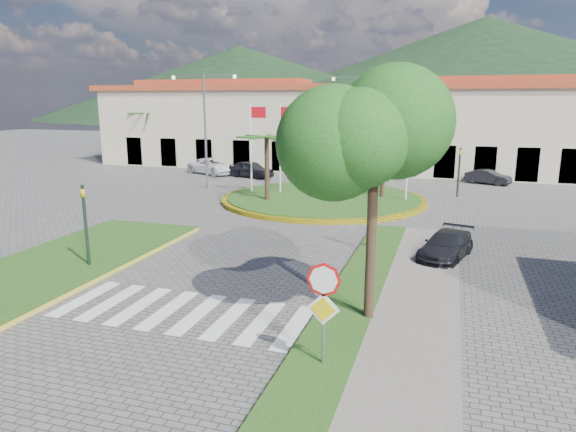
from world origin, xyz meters
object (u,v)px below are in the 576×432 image
(roundabout_island, at_px, (323,198))
(car_dark_a, at_px, (251,169))
(deciduous_tree, at_px, (375,139))
(white_van, at_px, (212,166))
(car_side_right, at_px, (446,246))
(stop_sign, at_px, (324,299))
(car_dark_b, at_px, (488,177))

(roundabout_island, height_order, car_dark_a, roundabout_island)
(car_dark_a, bearing_deg, deciduous_tree, -134.14)
(deciduous_tree, relative_size, car_dark_a, 1.73)
(white_van, relative_size, car_side_right, 1.27)
(roundabout_island, height_order, stop_sign, roundabout_island)
(white_van, bearing_deg, deciduous_tree, -121.77)
(white_van, bearing_deg, car_dark_b, -62.16)
(car_side_right, bearing_deg, roundabout_island, 141.29)
(deciduous_tree, relative_size, car_side_right, 1.83)
(car_dark_a, distance_m, car_dark_b, 18.33)
(stop_sign, bearing_deg, car_dark_a, 114.71)
(car_dark_b, bearing_deg, white_van, 115.45)
(stop_sign, relative_size, car_dark_a, 0.67)
(white_van, height_order, car_dark_a, car_dark_a)
(car_dark_b, distance_m, car_side_right, 20.47)
(deciduous_tree, bearing_deg, car_dark_b, 80.18)
(stop_sign, height_order, car_dark_b, stop_sign)
(car_dark_b, bearing_deg, stop_sign, -168.10)
(deciduous_tree, xyz_separation_m, car_dark_b, (4.70, 27.16, -4.63))
(roundabout_island, height_order, deciduous_tree, deciduous_tree)
(deciduous_tree, xyz_separation_m, white_van, (-17.37, 25.77, -4.52))
(roundabout_island, distance_m, white_van, 14.77)
(roundabout_island, bearing_deg, car_dark_b, 44.89)
(white_van, distance_m, car_dark_b, 22.11)
(deciduous_tree, height_order, car_dark_a, deciduous_tree)
(white_van, bearing_deg, car_side_right, -110.05)
(car_dark_a, height_order, car_side_right, car_dark_a)
(deciduous_tree, distance_m, car_side_right, 8.53)
(car_side_right, bearing_deg, white_van, 150.48)
(deciduous_tree, relative_size, car_dark_b, 2.07)
(stop_sign, relative_size, white_van, 0.56)
(stop_sign, bearing_deg, car_dark_b, 80.04)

